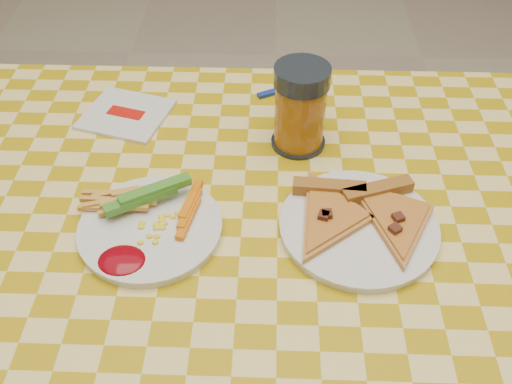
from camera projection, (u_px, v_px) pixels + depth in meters
table at (276, 271)px, 0.85m from camera, size 1.28×0.88×0.76m
plate_left at (151, 229)px, 0.80m from camera, size 0.24×0.24×0.01m
plate_right at (358, 228)px, 0.80m from camera, size 0.29×0.29×0.01m
fries_veggies at (145, 213)px, 0.80m from camera, size 0.19×0.18×0.04m
pizza_slices at (360, 213)px, 0.80m from camera, size 0.26×0.24×0.02m
drink_glass at (300, 108)px, 0.90m from camera, size 0.09×0.09×0.14m
napkin at (126, 114)px, 1.00m from camera, size 0.17×0.16×0.01m
fork at (294, 86)px, 1.06m from camera, size 0.14×0.08×0.01m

